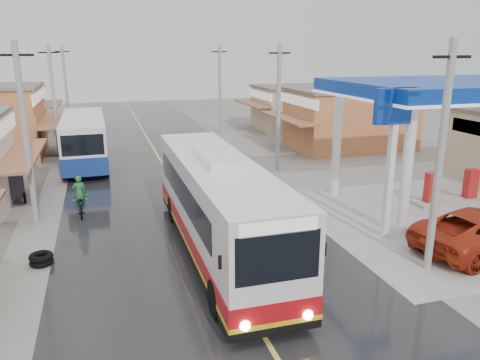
% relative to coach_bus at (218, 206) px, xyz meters
% --- Properties ---
extents(ground, '(120.00, 120.00, 0.00)m').
position_rel_coach_bus_xyz_m(ground, '(-0.17, -3.61, -1.90)').
color(ground, slate).
rests_on(ground, ground).
extents(road, '(12.00, 90.00, 0.02)m').
position_rel_coach_bus_xyz_m(road, '(-0.17, 11.39, -1.89)').
color(road, black).
rests_on(road, ground).
extents(centre_line, '(0.15, 90.00, 0.01)m').
position_rel_coach_bus_xyz_m(centre_line, '(-0.17, 11.39, -1.87)').
color(centre_line, '#D8CC4C').
rests_on(centre_line, road).
extents(shopfronts_right, '(11.00, 44.00, 4.80)m').
position_rel_coach_bus_xyz_m(shopfronts_right, '(14.83, 8.39, -1.90)').
color(shopfronts_right, beige).
rests_on(shopfronts_right, ground).
extents(utility_poles_left, '(1.60, 50.00, 8.00)m').
position_rel_coach_bus_xyz_m(utility_poles_left, '(-7.17, 12.39, -1.90)').
color(utility_poles_left, gray).
rests_on(utility_poles_left, ground).
extents(utility_poles_right, '(1.60, 36.00, 8.00)m').
position_rel_coach_bus_xyz_m(utility_poles_right, '(6.83, 11.39, -1.90)').
color(utility_poles_right, gray).
rests_on(utility_poles_right, ground).
extents(coach_bus, '(2.97, 12.61, 3.93)m').
position_rel_coach_bus_xyz_m(coach_bus, '(0.00, 0.00, 0.00)').
color(coach_bus, silver).
rests_on(coach_bus, road).
extents(second_bus, '(2.82, 9.99, 3.31)m').
position_rel_coach_bus_xyz_m(second_bus, '(-5.16, 16.32, -0.12)').
color(second_bus, silver).
rests_on(second_bus, road).
extents(cyclist, '(0.78, 1.92, 2.02)m').
position_rel_coach_bus_xyz_m(cyclist, '(-5.23, 5.80, -1.23)').
color(cyclist, black).
rests_on(cyclist, ground).
extents(tricycle_near, '(1.86, 2.31, 1.74)m').
position_rel_coach_bus_xyz_m(tricycle_near, '(-8.84, 9.44, -0.90)').
color(tricycle_near, '#26262D').
rests_on(tricycle_near, ground).
extents(tyre_stack, '(0.86, 0.86, 0.44)m').
position_rel_coach_bus_xyz_m(tyre_stack, '(-6.50, 0.77, -1.68)').
color(tyre_stack, black).
rests_on(tyre_stack, ground).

